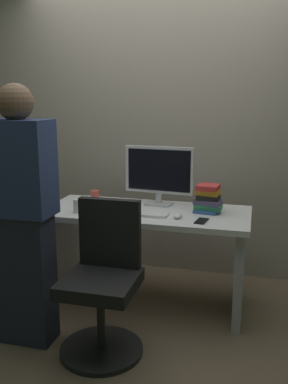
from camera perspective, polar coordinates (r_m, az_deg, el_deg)
The scene contains 12 objects.
ground_plane at distance 3.41m, azimuth 0.22°, elevation -14.54°, with size 9.00×9.00×0.00m, color brown.
wall_back at distance 3.78m, azimuth 3.23°, elevation 11.73°, with size 6.40×0.10×3.00m, color #9E9384.
desk at distance 3.21m, azimuth 0.23°, elevation -6.31°, with size 1.52×0.67×0.74m.
office_chair at distance 2.69m, azimuth -5.48°, elevation -12.28°, with size 0.52×0.52×0.94m.
person_at_desk at distance 2.73m, azimuth -16.07°, elevation -3.10°, with size 0.40×0.24×1.64m.
monitor at distance 3.25m, azimuth 2.03°, elevation 2.65°, with size 0.54×0.16×0.46m.
keyboard at distance 3.02m, azimuth -0.74°, elevation -2.90°, with size 0.43×0.13×0.02m, color white.
mouse at distance 2.95m, azimuth 4.56°, elevation -3.18°, with size 0.06×0.10×0.03m, color white.
cup_near_keyboard at distance 3.11m, azimuth -8.82°, elevation -1.85°, with size 0.07×0.07×0.10m, color white.
cup_by_monitor at distance 3.40m, azimuth -6.62°, elevation -0.58°, with size 0.07×0.07×0.09m, color #D84C3F.
book_stack at distance 3.10m, azimuth 8.59°, elevation -0.92°, with size 0.21×0.17×0.21m.
cell_phone at distance 2.89m, azimuth 7.76°, elevation -3.89°, with size 0.07×0.14×0.01m, color black.
Camera 1 is at (0.77, -2.94, 1.55)m, focal length 39.62 mm.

